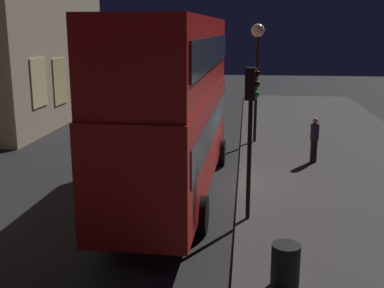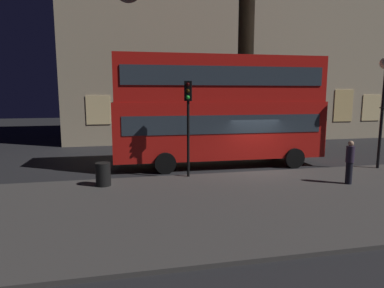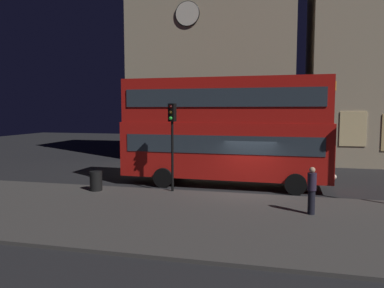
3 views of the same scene
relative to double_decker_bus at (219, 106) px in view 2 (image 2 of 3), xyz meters
name	(u,v)px [view 2 (image 2 of 3)]	position (x,y,z in m)	size (l,w,h in m)	color
ground_plane	(255,170)	(1.46, -1.47, -3.13)	(80.00, 80.00, 0.00)	#232326
sidewalk_slab	(305,197)	(1.46, -6.08, -3.07)	(44.00, 8.00, 0.12)	#423F3D
building_with_clock	(147,33)	(-2.64, 12.10, 5.60)	(12.99, 8.22, 17.45)	tan
building_plain_facade	(303,35)	(11.64, 12.43, 5.95)	(13.27, 9.52, 18.15)	tan
double_decker_bus	(219,106)	(0.00, 0.00, 0.00)	(10.92, 3.01, 5.62)	red
traffic_light_near_kerb	(188,109)	(-2.12, -2.43, -0.01)	(0.38, 0.39, 4.18)	black
pedestrian	(350,162)	(4.04, -4.99, -2.08)	(0.33, 0.33, 1.78)	black
litter_bin	(103,174)	(-5.74, -3.17, -2.54)	(0.59, 0.59, 0.93)	black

